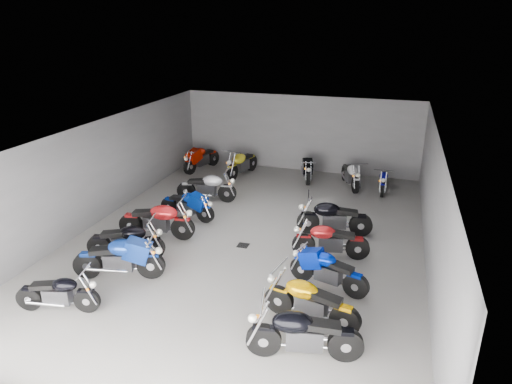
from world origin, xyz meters
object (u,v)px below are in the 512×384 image
(motorcycle_back_f, at_px, (383,180))
(motorcycle_right_a, at_px, (303,334))
(drain_grate, at_px, (243,245))
(motorcycle_back_b, at_px, (242,163))
(motorcycle_left_c, at_px, (127,241))
(motorcycle_left_b, at_px, (120,258))
(motorcycle_right_d, at_px, (330,241))
(motorcycle_left_f, at_px, (207,187))
(motorcycle_right_c, at_px, (327,270))
(motorcycle_back_d, at_px, (307,168))
(motorcycle_back_e, at_px, (351,175))
(motorcycle_back_a, at_px, (201,158))
(motorcycle_left_d, at_px, (157,220))
(motorcycle_left_a, at_px, (58,293))
(motorcycle_right_b, at_px, (310,302))
(motorcycle_right_e, at_px, (334,218))
(motorcycle_left_e, at_px, (188,205))

(motorcycle_back_f, bearing_deg, motorcycle_right_a, 83.23)
(drain_grate, distance_m, motorcycle_back_b, 6.32)
(motorcycle_left_c, bearing_deg, motorcycle_left_b, 9.52)
(motorcycle_right_d, bearing_deg, motorcycle_back_f, -21.10)
(motorcycle_left_b, xyz_separation_m, motorcycle_left_f, (0.03, 5.49, -0.03))
(motorcycle_right_c, height_order, motorcycle_back_b, motorcycle_back_b)
(motorcycle_left_c, relative_size, motorcycle_back_d, 1.05)
(motorcycle_back_d, distance_m, motorcycle_back_e, 1.85)
(drain_grate, xyz_separation_m, motorcycle_right_a, (2.59, -4.07, 0.53))
(motorcycle_left_f, relative_size, motorcycle_back_a, 1.02)
(motorcycle_left_c, relative_size, motorcycle_left_d, 0.91)
(drain_grate, relative_size, motorcycle_left_a, 0.17)
(motorcycle_left_d, bearing_deg, motorcycle_right_b, 54.11)
(motorcycle_left_b, relative_size, motorcycle_back_a, 1.06)
(motorcycle_right_d, relative_size, motorcycle_back_d, 1.04)
(motorcycle_right_c, bearing_deg, motorcycle_back_f, 8.87)
(motorcycle_right_e, relative_size, motorcycle_back_a, 1.06)
(motorcycle_left_c, bearing_deg, motorcycle_back_f, 125.32)
(motorcycle_right_d, relative_size, motorcycle_back_f, 1.11)
(motorcycle_left_b, bearing_deg, motorcycle_right_d, 101.86)
(drain_grate, height_order, motorcycle_back_f, motorcycle_back_f)
(motorcycle_left_a, xyz_separation_m, motorcycle_back_a, (-1.12, 10.38, 0.07))
(motorcycle_right_e, distance_m, motorcycle_back_d, 5.10)
(motorcycle_left_c, bearing_deg, motorcycle_back_e, 131.68)
(motorcycle_left_f, height_order, motorcycle_back_d, motorcycle_left_f)
(motorcycle_left_d, height_order, motorcycle_back_a, motorcycle_left_d)
(motorcycle_right_a, xyz_separation_m, motorcycle_back_a, (-6.60, 10.26, -0.02))
(motorcycle_back_e, bearing_deg, motorcycle_left_b, 39.17)
(motorcycle_left_d, xyz_separation_m, motorcycle_back_d, (3.17, 6.55, -0.06))
(motorcycle_right_b, bearing_deg, motorcycle_left_d, 73.57)
(motorcycle_left_c, relative_size, motorcycle_back_e, 1.06)
(motorcycle_left_e, relative_size, motorcycle_back_b, 0.90)
(motorcycle_left_d, bearing_deg, motorcycle_back_e, 133.23)
(motorcycle_left_f, bearing_deg, motorcycle_back_d, 131.12)
(motorcycle_left_d, distance_m, motorcycle_right_b, 5.78)
(drain_grate, xyz_separation_m, motorcycle_right_d, (2.47, 0.06, 0.50))
(motorcycle_back_d, bearing_deg, motorcycle_back_e, 152.11)
(motorcycle_right_a, xyz_separation_m, motorcycle_right_b, (-0.08, 1.11, -0.02))
(motorcycle_right_c, height_order, motorcycle_back_d, motorcycle_back_d)
(motorcycle_back_b, bearing_deg, motorcycle_right_d, 139.93)
(motorcycle_left_a, distance_m, motorcycle_right_d, 6.84)
(motorcycle_left_f, bearing_deg, drain_grate, 30.76)
(motorcycle_left_b, height_order, motorcycle_back_b, motorcycle_left_b)
(motorcycle_left_b, height_order, motorcycle_left_f, motorcycle_left_b)
(motorcycle_left_b, relative_size, motorcycle_back_b, 1.01)
(motorcycle_right_e, height_order, motorcycle_back_b, motorcycle_right_e)
(motorcycle_right_d, height_order, motorcycle_back_b, motorcycle_back_b)
(motorcycle_right_c, xyz_separation_m, motorcycle_back_a, (-6.67, 7.69, 0.03))
(motorcycle_left_d, bearing_deg, motorcycle_left_f, 167.71)
(motorcycle_right_a, bearing_deg, motorcycle_left_e, 30.71)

